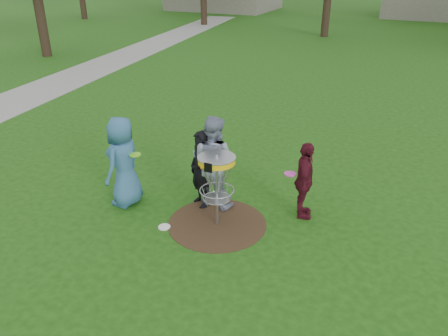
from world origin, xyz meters
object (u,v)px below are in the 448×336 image
at_px(player_blue, 123,162).
at_px(player_black, 200,169).
at_px(player_maroon, 304,181).
at_px(disc_golf_basket, 217,174).
at_px(player_grey, 213,162).

distance_m(player_blue, player_black, 1.47).
distance_m(player_maroon, disc_golf_basket, 1.63).
height_order(player_black, player_grey, player_grey).
distance_m(player_blue, player_maroon, 3.41).
relative_size(player_blue, disc_golf_basket, 1.29).
distance_m(player_blue, disc_golf_basket, 1.95).
relative_size(player_black, player_maroon, 1.04).
bearing_deg(player_maroon, player_black, 87.30).
height_order(player_black, disc_golf_basket, player_black).
height_order(player_black, player_maroon, player_black).
distance_m(player_black, player_grey, 0.28).
bearing_deg(player_blue, disc_golf_basket, 91.71).
height_order(player_grey, player_maroon, player_grey).
xyz_separation_m(player_blue, player_maroon, (3.26, 0.96, -0.15)).
xyz_separation_m(player_grey, player_maroon, (1.71, 0.27, -0.17)).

